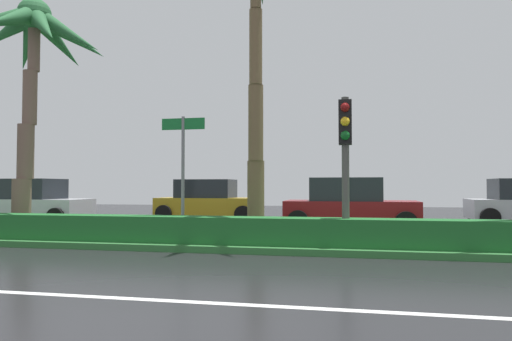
{
  "coord_description": "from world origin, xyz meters",
  "views": [
    {
      "loc": [
        2.19,
        -3.52,
        1.45
      ],
      "look_at": [
        -0.87,
        11.34,
        1.96
      ],
      "focal_mm": 32.45,
      "sensor_mm": 36.0,
      "label": 1
    }
  ],
  "objects_px": {
    "car_in_traffic_second": "(208,201)",
    "street_name_sign": "(183,160)",
    "car_in_traffic_third": "(349,205)",
    "palm_tree_mid_left": "(34,46)",
    "car_in_traffic_leading": "(31,202)",
    "traffic_signal_median_right": "(345,143)"
  },
  "relations": [
    {
      "from": "palm_tree_mid_left",
      "to": "car_in_traffic_second",
      "type": "relative_size",
      "value": 1.52
    },
    {
      "from": "palm_tree_mid_left",
      "to": "traffic_signal_median_right",
      "type": "relative_size",
      "value": 2.03
    },
    {
      "from": "traffic_signal_median_right",
      "to": "street_name_sign",
      "type": "height_order",
      "value": "traffic_signal_median_right"
    },
    {
      "from": "traffic_signal_median_right",
      "to": "car_in_traffic_leading",
      "type": "distance_m",
      "value": 13.04
    },
    {
      "from": "street_name_sign",
      "to": "palm_tree_mid_left",
      "type": "bearing_deg",
      "value": 173.22
    },
    {
      "from": "palm_tree_mid_left",
      "to": "street_name_sign",
      "type": "bearing_deg",
      "value": -6.78
    },
    {
      "from": "traffic_signal_median_right",
      "to": "car_in_traffic_leading",
      "type": "bearing_deg",
      "value": 155.68
    },
    {
      "from": "car_in_traffic_leading",
      "to": "car_in_traffic_second",
      "type": "distance_m",
      "value": 6.79
    },
    {
      "from": "palm_tree_mid_left",
      "to": "car_in_traffic_third",
      "type": "xyz_separation_m",
      "value": [
        8.57,
        4.38,
        -4.53
      ]
    },
    {
      "from": "car_in_traffic_leading",
      "to": "car_in_traffic_third",
      "type": "height_order",
      "value": "same"
    },
    {
      "from": "palm_tree_mid_left",
      "to": "car_in_traffic_third",
      "type": "relative_size",
      "value": 1.52
    },
    {
      "from": "street_name_sign",
      "to": "car_in_traffic_leading",
      "type": "relative_size",
      "value": 0.7
    },
    {
      "from": "street_name_sign",
      "to": "car_in_traffic_leading",
      "type": "distance_m",
      "value": 9.31
    },
    {
      "from": "palm_tree_mid_left",
      "to": "car_in_traffic_third",
      "type": "distance_m",
      "value": 10.63
    },
    {
      "from": "car_in_traffic_second",
      "to": "street_name_sign",
      "type": "bearing_deg",
      "value": -76.9
    },
    {
      "from": "car_in_traffic_third",
      "to": "car_in_traffic_leading",
      "type": "bearing_deg",
      "value": -179.32
    },
    {
      "from": "street_name_sign",
      "to": "car_in_traffic_second",
      "type": "xyz_separation_m",
      "value": [
        -1.82,
        7.84,
        -1.25
      ]
    },
    {
      "from": "car_in_traffic_third",
      "to": "street_name_sign",
      "type": "bearing_deg",
      "value": -128.77
    },
    {
      "from": "car_in_traffic_leading",
      "to": "car_in_traffic_second",
      "type": "bearing_deg",
      "value": 26.75
    },
    {
      "from": "car_in_traffic_third",
      "to": "car_in_traffic_second",
      "type": "bearing_deg",
      "value": 153.26
    },
    {
      "from": "car_in_traffic_second",
      "to": "car_in_traffic_third",
      "type": "xyz_separation_m",
      "value": [
        5.78,
        -2.91,
        0.0
      ]
    },
    {
      "from": "car_in_traffic_leading",
      "to": "car_in_traffic_second",
      "type": "height_order",
      "value": "same"
    }
  ]
}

